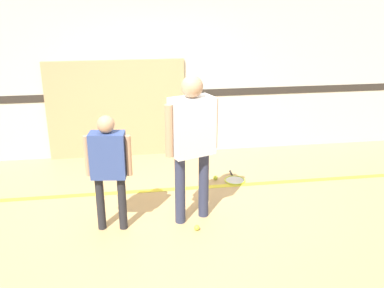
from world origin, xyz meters
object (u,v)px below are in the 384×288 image
(tennis_ball_near_instructor, at_px, (197,228))
(person_instructor, at_px, (192,134))
(person_student_left, at_px, (108,161))
(racket_spare_on_floor, at_px, (235,180))
(tennis_ball_by_spare_racket, at_px, (215,178))

(tennis_ball_near_instructor, bearing_deg, person_instructor, 92.96)
(person_student_left, distance_m, tennis_ball_near_instructor, 1.28)
(person_student_left, bearing_deg, racket_spare_on_floor, 39.17)
(person_instructor, relative_size, racket_spare_on_floor, 3.49)
(person_instructor, relative_size, tennis_ball_near_instructor, 26.82)
(person_student_left, height_order, tennis_ball_near_instructor, person_student_left)
(person_instructor, bearing_deg, tennis_ball_by_spare_racket, 43.84)
(person_instructor, bearing_deg, tennis_ball_near_instructor, -107.53)
(racket_spare_on_floor, distance_m, tennis_ball_near_instructor, 1.49)
(tennis_ball_by_spare_racket, bearing_deg, racket_spare_on_floor, -12.58)
(person_student_left, distance_m, tennis_ball_by_spare_racket, 2.03)
(tennis_ball_near_instructor, bearing_deg, tennis_ball_by_spare_racket, 69.75)
(racket_spare_on_floor, relative_size, tennis_ball_by_spare_racket, 7.68)
(person_student_left, xyz_separation_m, tennis_ball_near_instructor, (0.97, -0.20, -0.82))
(tennis_ball_by_spare_racket, bearing_deg, person_student_left, -141.99)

